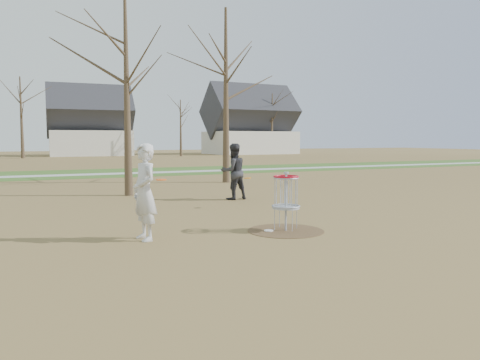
% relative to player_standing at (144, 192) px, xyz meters
% --- Properties ---
extents(ground, '(160.00, 160.00, 0.00)m').
position_rel_player_standing_xyz_m(ground, '(3.24, -0.38, -1.03)').
color(ground, brown).
rests_on(ground, ground).
extents(green_band, '(160.00, 8.00, 0.01)m').
position_rel_player_standing_xyz_m(green_band, '(3.24, 20.62, -1.03)').
color(green_band, '#2D5119').
rests_on(green_band, ground).
extents(footpath, '(160.00, 1.50, 0.01)m').
position_rel_player_standing_xyz_m(footpath, '(3.24, 19.62, -1.02)').
color(footpath, '#9E9E99').
rests_on(footpath, green_band).
extents(dirt_circle, '(1.80, 1.80, 0.01)m').
position_rel_player_standing_xyz_m(dirt_circle, '(3.24, -0.38, -1.03)').
color(dirt_circle, '#47331E').
rests_on(dirt_circle, ground).
extents(player_standing, '(0.63, 0.83, 2.07)m').
position_rel_player_standing_xyz_m(player_standing, '(0.00, 0.00, 0.00)').
color(player_standing, silver).
rests_on(player_standing, ground).
extents(player_throwing, '(1.03, 0.84, 2.00)m').
position_rel_player_standing_xyz_m(player_throwing, '(4.41, 5.39, -0.04)').
color(player_throwing, '#2C2C30').
rests_on(player_throwing, ground).
extents(disc_grounded, '(0.22, 0.22, 0.02)m').
position_rel_player_standing_xyz_m(disc_grounded, '(2.85, -0.27, -1.01)').
color(disc_grounded, white).
rests_on(disc_grounded, dirt_circle).
extents(discs_in_play, '(3.92, 3.82, 0.40)m').
position_rel_player_standing_xyz_m(discs_in_play, '(2.23, 1.61, 0.08)').
color(discs_in_play, orange).
rests_on(discs_in_play, ground).
extents(disc_golf_basket, '(0.64, 0.64, 1.35)m').
position_rel_player_standing_xyz_m(disc_golf_basket, '(3.24, -0.38, -0.12)').
color(disc_golf_basket, '#9EA3AD').
rests_on(disc_golf_basket, ground).
extents(bare_trees, '(52.62, 44.98, 9.00)m').
position_rel_player_standing_xyz_m(bare_trees, '(5.02, 35.41, 4.31)').
color(bare_trees, '#382B1E').
rests_on(bare_trees, ground).
extents(houses_row, '(56.51, 10.01, 7.26)m').
position_rel_player_standing_xyz_m(houses_row, '(7.56, 52.18, 2.49)').
color(houses_row, silver).
rests_on(houses_row, ground).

